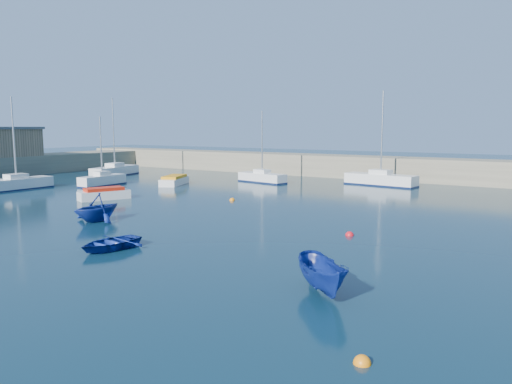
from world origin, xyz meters
The scene contains 16 objects.
ground centered at (0.00, 0.00, 0.00)m, with size 220.00×220.00×0.00m, color #0C2635.
back_wall centered at (0.00, 46.00, 1.30)m, with size 96.00×4.50×2.60m, color #766F5A.
brick_shed_a centered at (-42.00, 24.00, 4.10)m, with size 6.00×8.00×3.40m, color #8C6E51.
sailboat_2 centered at (-26.98, 16.72, 0.62)m, with size 1.99×6.86×8.97m.
sailboat_3 centered at (-22.70, 23.55, 0.60)m, with size 1.66×5.34×7.14m.
sailboat_4 centered at (-29.94, 31.63, 0.64)m, with size 3.53×7.64×9.63m.
sailboat_5 centered at (-10.39, 35.23, 0.57)m, with size 6.10×2.75×7.81m.
sailboat_6 centered at (1.54, 39.53, 0.66)m, with size 7.66×2.97×9.77m.
motorboat_1 centered at (-14.65, 16.96, 0.48)m, with size 2.94×4.40×1.02m.
motorboat_2 centered at (-17.01, 28.29, 0.47)m, with size 3.41×5.11×1.00m.
dinghy_center centered at (-0.59, 5.40, 0.34)m, with size 2.33×3.27×0.68m, color navy.
dinghy_left centered at (-7.24, 10.10, 0.91)m, with size 2.99×3.47×1.83m, color navy.
dinghy_right centered at (11.20, 5.10, 0.68)m, with size 1.33×3.52×1.36m, color navy.
buoy_1 centered at (8.21, 14.95, 0.00)m, with size 0.48×0.48×0.48m, color red.
buoy_2 centered at (14.41, 0.70, 0.00)m, with size 0.47×0.47×0.47m, color orange.
buoy_3 centered at (-5.22, 22.33, 0.00)m, with size 0.46×0.46×0.46m, color orange.
Camera 1 is at (18.74, -11.05, 6.09)m, focal length 35.00 mm.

